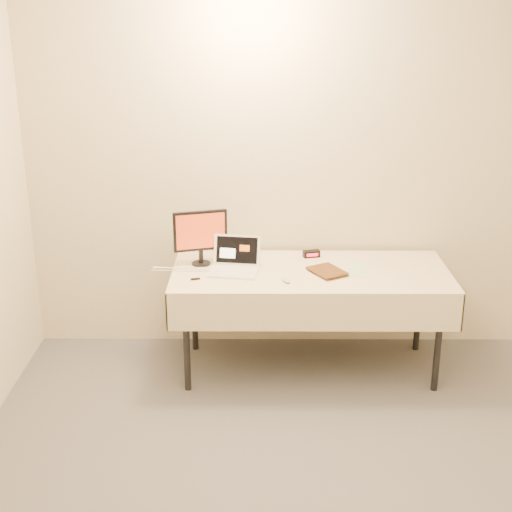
{
  "coord_description": "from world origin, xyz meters",
  "views": [
    {
      "loc": [
        -0.35,
        -2.43,
        2.44
      ],
      "look_at": [
        -0.37,
        1.99,
        0.86
      ],
      "focal_mm": 50.0,
      "sensor_mm": 36.0,
      "label": 1
    }
  ],
  "objects_px": {
    "monitor": "(200,233)",
    "book": "(316,258)",
    "table": "(310,279)",
    "laptop": "(235,263)"
  },
  "relations": [
    {
      "from": "table",
      "to": "laptop",
      "type": "height_order",
      "value": "laptop"
    },
    {
      "from": "laptop",
      "to": "monitor",
      "type": "relative_size",
      "value": 0.94
    },
    {
      "from": "table",
      "to": "monitor",
      "type": "bearing_deg",
      "value": 171.15
    },
    {
      "from": "table",
      "to": "book",
      "type": "height_order",
      "value": "book"
    },
    {
      "from": "table",
      "to": "book",
      "type": "relative_size",
      "value": 7.54
    },
    {
      "from": "monitor",
      "to": "laptop",
      "type": "bearing_deg",
      "value": -41.88
    },
    {
      "from": "laptop",
      "to": "book",
      "type": "distance_m",
      "value": 0.55
    },
    {
      "from": "table",
      "to": "monitor",
      "type": "xyz_separation_m",
      "value": [
        -0.75,
        0.12,
        0.28
      ]
    },
    {
      "from": "table",
      "to": "laptop",
      "type": "xyz_separation_m",
      "value": [
        -0.51,
        0.0,
        0.11
      ]
    },
    {
      "from": "monitor",
      "to": "book",
      "type": "xyz_separation_m",
      "value": [
        0.77,
        -0.21,
        -0.1
      ]
    }
  ]
}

